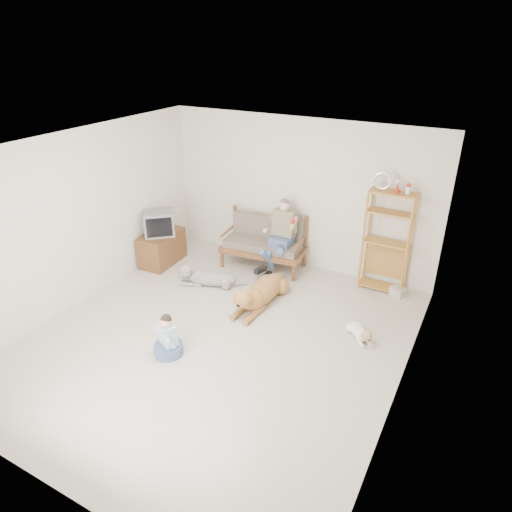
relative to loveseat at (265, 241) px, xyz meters
The scene contains 17 objects.
floor 2.47m from the loveseat, 78.87° to the right, with size 5.50×5.50×0.00m, color beige.
ceiling 3.28m from the loveseat, 78.87° to the right, with size 5.50×5.50×0.00m, color white.
wall_back 1.05m from the loveseat, 38.61° to the left, with size 5.00×5.00×0.00m, color beige.
wall_front 5.22m from the loveseat, 84.79° to the right, with size 5.00×5.00×0.00m, color beige.
wall_left 3.24m from the loveseat, 130.54° to the right, with size 5.50×5.50×0.00m, color beige.
wall_right 3.90m from the loveseat, 38.69° to the right, with size 5.50×5.50×0.00m, color beige.
loveseat is the anchor object (origin of this frame).
man 0.42m from the loveseat, 28.55° to the right, with size 0.52×0.74×1.20m.
etagere 2.19m from the loveseat, ahead, with size 0.77×0.34×2.02m.
book_stack 2.49m from the loveseat, ahead, with size 0.23×0.17×0.15m, color silver.
tv_stand 1.95m from the loveseat, 155.08° to the right, with size 0.56×0.93×0.60m.
crt_tv 1.96m from the loveseat, 153.34° to the right, with size 0.68×0.67×0.44m.
wall_outlet 0.88m from the loveseat, 155.38° to the left, with size 0.12×0.02×0.08m, color white.
golden_retriever 1.41m from the loveseat, 66.05° to the right, with size 0.45×1.65×0.50m.
shaggy_dog 1.31m from the loveseat, 115.08° to the right, with size 1.14×0.58×0.36m.
terrier 2.69m from the loveseat, 31.66° to the right, with size 0.51×0.52×0.25m.
child 2.97m from the loveseat, 88.82° to the right, with size 0.40×0.40×0.63m.
Camera 1 is at (3.02, -4.41, 3.97)m, focal length 32.00 mm.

